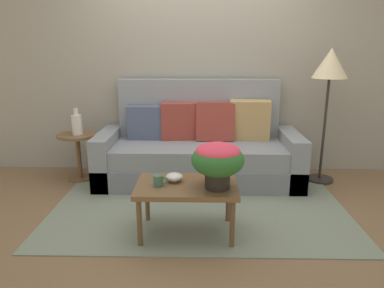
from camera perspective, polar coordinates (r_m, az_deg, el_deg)
The scene contains 11 objects.
ground_plane at distance 3.64m, azimuth 1.16°, elevation -9.31°, with size 14.00×14.00×0.00m, color brown.
wall_back at distance 4.42m, azimuth 1.29°, elevation 13.96°, with size 6.40×0.12×2.83m, color gray.
area_rug at distance 3.60m, azimuth 1.16°, elevation -9.53°, with size 2.79×1.85×0.01m, color gray.
couch at distance 4.14m, azimuth 1.15°, elevation -0.98°, with size 2.26×0.85×1.14m.
coffee_table at distance 2.94m, azimuth -0.79°, elevation -7.25°, with size 0.82×0.53×0.44m.
side_table at distance 4.34m, azimuth -17.55°, elevation -0.66°, with size 0.44×0.44×0.55m.
floor_lamp at distance 4.22m, azimuth 21.05°, elevation 10.62°, with size 0.38×0.38×1.50m.
potted_plant at distance 2.77m, azimuth 4.17°, elevation -2.47°, with size 0.41×0.41×0.36m.
coffee_mug at distance 2.88m, azimuth -5.25°, elevation -5.79°, with size 0.12×0.08×0.09m.
snack_bowl at distance 2.97m, azimuth -2.77°, elevation -5.24°, with size 0.14×0.14×0.07m.
table_vase at distance 4.25m, azimuth -17.74°, elevation 3.05°, with size 0.11×0.11×0.30m.
Camera 1 is at (-0.00, -3.31, 1.52)m, focal length 33.66 mm.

